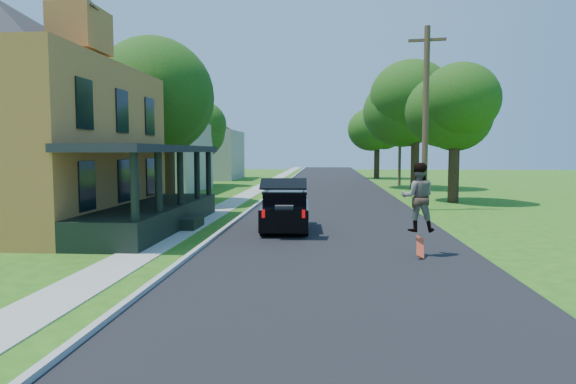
# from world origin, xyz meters

# --- Properties ---
(ground) EXTENTS (140.00, 140.00, 0.00)m
(ground) POSITION_xyz_m (0.00, 0.00, 0.00)
(ground) COLOR #246213
(ground) RESTS_ON ground
(street) EXTENTS (8.00, 120.00, 0.02)m
(street) POSITION_xyz_m (0.00, 20.00, 0.00)
(street) COLOR black
(street) RESTS_ON ground
(curb) EXTENTS (0.15, 120.00, 0.12)m
(curb) POSITION_xyz_m (-4.05, 20.00, 0.00)
(curb) COLOR #A8A9A3
(curb) RESTS_ON ground
(sidewalk) EXTENTS (1.30, 120.00, 0.03)m
(sidewalk) POSITION_xyz_m (-5.60, 20.00, 0.00)
(sidewalk) COLOR #9A9B92
(sidewalk) RESTS_ON ground
(front_walk) EXTENTS (6.50, 1.20, 0.03)m
(front_walk) POSITION_xyz_m (-9.50, 6.00, 0.00)
(front_walk) COLOR #9A9B92
(front_walk) RESTS_ON ground
(neighbor_house_mid) EXTENTS (12.78, 12.78, 8.30)m
(neighbor_house_mid) POSITION_xyz_m (-13.50, 24.00, 4.19)
(neighbor_house_mid) COLOR #A49F91
(neighbor_house_mid) RESTS_ON ground
(neighbor_house_far) EXTENTS (12.78, 12.78, 8.30)m
(neighbor_house_far) POSITION_xyz_m (-13.50, 40.00, 4.19)
(neighbor_house_far) COLOR #A49F91
(neighbor_house_far) RESTS_ON ground
(black_suv) EXTENTS (1.83, 4.38, 2.01)m
(black_suv) POSITION_xyz_m (-1.82, 5.81, 0.77)
(black_suv) COLOR black
(black_suv) RESTS_ON ground
(skateboarder) EXTENTS (0.98, 0.79, 1.91)m
(skateboarder) POSITION_xyz_m (2.21, 1.50, 1.64)
(skateboarder) COLOR black
(skateboarder) RESTS_ON ground
(skateboard) EXTENTS (0.30, 0.73, 0.55)m
(skateboard) POSITION_xyz_m (2.24, 1.20, 0.28)
(skateboard) COLOR red
(skateboard) RESTS_ON ground
(tree_left_mid) EXTENTS (7.41, 7.48, 9.60)m
(tree_left_mid) POSITION_xyz_m (-9.10, 15.11, 6.07)
(tree_left_mid) COLOR black
(tree_left_mid) RESTS_ON ground
(tree_left_far) EXTENTS (5.36, 5.15, 7.83)m
(tree_left_far) POSITION_xyz_m (-11.04, 29.09, 5.08)
(tree_left_far) COLOR black
(tree_left_far) RESTS_ON ground
(tree_right_near) EXTENTS (5.06, 4.81, 7.98)m
(tree_right_near) POSITION_xyz_m (6.81, 16.82, 5.41)
(tree_right_near) COLOR black
(tree_right_near) RESTS_ON ground
(tree_right_mid) EXTENTS (7.43, 7.18, 10.41)m
(tree_right_mid) POSITION_xyz_m (6.42, 27.42, 6.87)
(tree_right_mid) COLOR black
(tree_right_mid) RESTS_ON ground
(tree_right_far) EXTENTS (5.39, 5.11, 8.13)m
(tree_right_far) POSITION_xyz_m (4.96, 42.49, 5.49)
(tree_right_far) COLOR black
(tree_right_far) RESTS_ON ground
(utility_pole_near) EXTENTS (1.79, 0.43, 8.95)m
(utility_pole_near) POSITION_xyz_m (4.50, 12.89, 4.63)
(utility_pole_near) COLOR #483421
(utility_pole_near) RESTS_ON ground
(utility_pole_far) EXTENTS (1.47, 0.50, 8.51)m
(utility_pole_far) POSITION_xyz_m (5.83, 31.18, 4.39)
(utility_pole_far) COLOR #483421
(utility_pole_far) RESTS_ON ground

